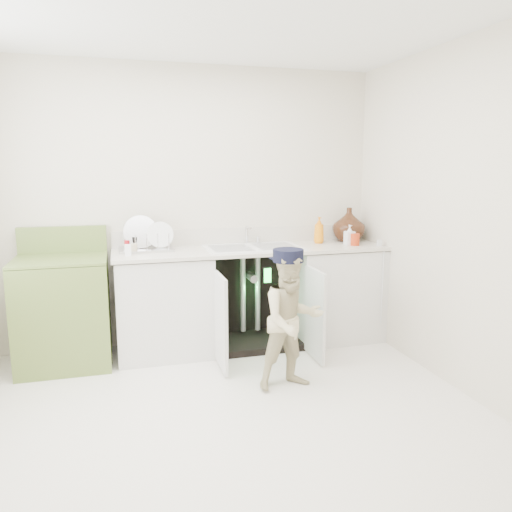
% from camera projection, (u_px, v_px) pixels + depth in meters
% --- Properties ---
extents(ground, '(3.50, 3.50, 0.00)m').
position_uv_depth(ground, '(221.00, 413.00, 3.32)').
color(ground, silver).
rests_on(ground, ground).
extents(room_shell, '(6.00, 5.50, 1.26)m').
position_uv_depth(room_shell, '(219.00, 226.00, 3.10)').
color(room_shell, beige).
rests_on(room_shell, ground).
extents(counter_run, '(2.44, 1.02, 1.22)m').
position_uv_depth(counter_run, '(256.00, 294.00, 4.53)').
color(counter_run, silver).
rests_on(counter_run, ground).
extents(avocado_stove, '(0.72, 0.65, 1.11)m').
position_uv_depth(avocado_stove, '(64.00, 310.00, 4.07)').
color(avocado_stove, olive).
rests_on(avocado_stove, ground).
extents(repair_worker, '(0.54, 0.83, 1.04)m').
position_uv_depth(repair_worker, '(292.00, 319.00, 3.62)').
color(repair_worker, beige).
rests_on(repair_worker, ground).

